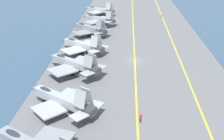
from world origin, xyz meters
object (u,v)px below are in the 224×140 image
(parked_jet_sixth, at_px, (89,29))
(parked_jet_eighth, at_px, (99,10))
(parked_jet_seventh, at_px, (99,19))
(crew_brown_vest, at_px, (162,16))
(parked_jet_fourth, at_px, (73,63))
(crew_red_vest, at_px, (141,118))
(parked_jet_third, at_px, (61,99))
(parked_jet_fifth, at_px, (82,45))

(parked_jet_sixth, height_order, parked_jet_eighth, parked_jet_eighth)
(parked_jet_seventh, xyz_separation_m, crew_brown_vest, (13.28, -26.45, -1.58))
(parked_jet_fourth, height_order, parked_jet_sixth, parked_jet_fourth)
(crew_red_vest, bearing_deg, parked_jet_third, 77.55)
(parked_jet_eighth, height_order, crew_brown_vest, parked_jet_eighth)
(crew_brown_vest, bearing_deg, parked_jet_third, 160.72)
(parked_jet_sixth, bearing_deg, crew_brown_vest, -45.76)
(parked_jet_third, xyz_separation_m, parked_jet_eighth, (81.66, 0.79, 0.25))
(parked_jet_third, relative_size, parked_jet_sixth, 1.09)
(parked_jet_seventh, bearing_deg, parked_jet_eighth, 5.08)
(crew_red_vest, bearing_deg, parked_jet_fourth, 37.88)
(parked_jet_eighth, height_order, crew_red_vest, parked_jet_eighth)
(parked_jet_eighth, xyz_separation_m, crew_brown_vest, (-3.93, -27.98, -1.60))
(parked_jet_seventh, xyz_separation_m, parked_jet_eighth, (17.21, 1.53, 0.02))
(parked_jet_fourth, distance_m, parked_jet_sixth, 32.90)
(parked_jet_fifth, distance_m, crew_brown_vest, 53.47)
(parked_jet_sixth, bearing_deg, parked_jet_third, -178.64)
(parked_jet_seventh, height_order, crew_red_vest, parked_jet_seventh)
(parked_jet_fifth, xyz_separation_m, parked_jet_sixth, (17.74, 0.12, 0.11))
(parked_jet_fourth, bearing_deg, parked_jet_fifth, 0.82)
(parked_jet_third, bearing_deg, parked_jet_seventh, -0.65)
(parked_jet_fifth, distance_m, parked_jet_sixth, 17.74)
(parked_jet_third, bearing_deg, parked_jet_sixth, 1.36)
(parked_jet_fifth, height_order, crew_brown_vest, parked_jet_fifth)
(parked_jet_fourth, relative_size, crew_brown_vest, 9.40)
(parked_jet_third, xyz_separation_m, parked_jet_seventh, (64.45, -0.74, 0.23))
(crew_red_vest, bearing_deg, crew_brown_vest, -8.47)
(parked_jet_third, xyz_separation_m, parked_jet_sixth, (50.09, 1.19, 0.11))
(parked_jet_third, relative_size, parked_jet_eighth, 1.05)
(parked_jet_fourth, xyz_separation_m, parked_jet_fifth, (15.16, 0.22, -0.33))
(parked_jet_fourth, bearing_deg, crew_red_vest, -142.12)
(parked_jet_fourth, bearing_deg, parked_jet_seventh, -1.93)
(parked_jet_sixth, height_order, crew_brown_vest, parked_jet_sixth)
(parked_jet_eighth, distance_m, crew_red_vest, 86.49)
(parked_jet_third, relative_size, crew_brown_vest, 9.33)
(crew_brown_vest, bearing_deg, parked_jet_eighth, 82.01)
(parked_jet_eighth, relative_size, crew_red_vest, 8.84)
(parked_jet_sixth, distance_m, parked_jet_eighth, 31.57)
(parked_jet_third, relative_size, parked_jet_fourth, 0.99)
(parked_jet_third, height_order, crew_brown_vest, parked_jet_third)
(parked_jet_fourth, relative_size, parked_jet_eighth, 1.06)
(parked_jet_fourth, bearing_deg, crew_brown_vest, -24.86)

